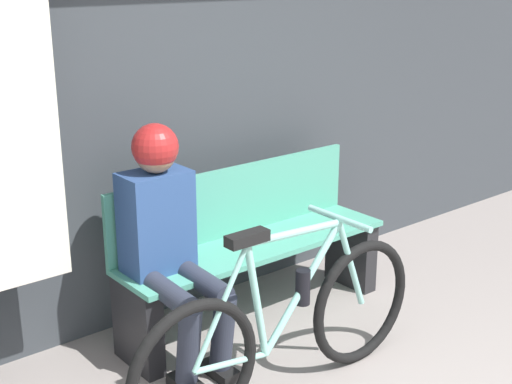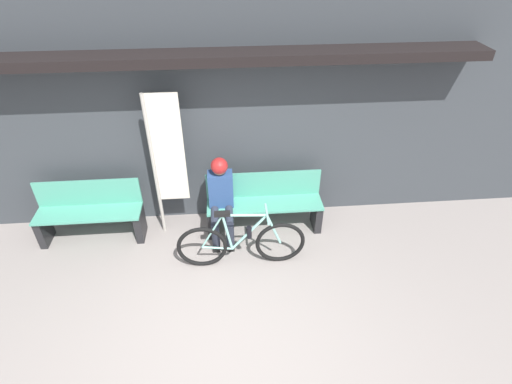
{
  "view_description": "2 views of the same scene",
  "coord_description": "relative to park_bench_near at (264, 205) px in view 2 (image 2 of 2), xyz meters",
  "views": [
    {
      "loc": [
        -1.76,
        -1.02,
        1.97
      ],
      "look_at": [
        0.41,
        1.65,
        0.87
      ],
      "focal_mm": 50.0,
      "sensor_mm": 36.0,
      "label": 1
    },
    {
      "loc": [
        0.08,
        -2.67,
        3.92
      ],
      "look_at": [
        0.44,
        1.59,
        0.87
      ],
      "focal_mm": 28.0,
      "sensor_mm": 36.0,
      "label": 2
    }
  ],
  "objects": [
    {
      "name": "ground_plane",
      "position": [
        -0.58,
        -1.91,
        -0.42
      ],
      "size": [
        24.0,
        24.0,
        0.0
      ],
      "primitive_type": "plane",
      "color": "gray"
    },
    {
      "name": "storefront_wall",
      "position": [
        -0.58,
        0.43,
        1.25
      ],
      "size": [
        12.0,
        0.56,
        3.2
      ],
      "color": "#3D4247",
      "rests_on": "ground_plane"
    },
    {
      "name": "person_seated",
      "position": [
        -0.61,
        -0.11,
        0.3
      ],
      "size": [
        0.34,
        0.61,
        1.24
      ],
      "color": "#2D3342",
      "rests_on": "ground_plane"
    },
    {
      "name": "banner_pole",
      "position": [
        -1.33,
        0.05,
        0.85
      ],
      "size": [
        0.45,
        0.05,
        2.13
      ],
      "color": "#B7B2A8",
      "rests_on": "ground_plane"
    },
    {
      "name": "bicycle",
      "position": [
        -0.37,
        -0.73,
        -0.06
      ],
      "size": [
        1.68,
        0.4,
        0.89
      ],
      "color": "black",
      "rests_on": "ground_plane"
    },
    {
      "name": "park_bench_far",
      "position": [
        -2.47,
        -0.0,
        -0.01
      ],
      "size": [
        1.44,
        0.42,
        0.88
      ],
      "color": "#51A88E",
      "rests_on": "ground_plane"
    },
    {
      "name": "park_bench_near",
      "position": [
        0.0,
        0.0,
        0.0
      ],
      "size": [
        1.65,
        0.42,
        0.88
      ],
      "color": "#51A88E",
      "rests_on": "ground_plane"
    }
  ]
}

